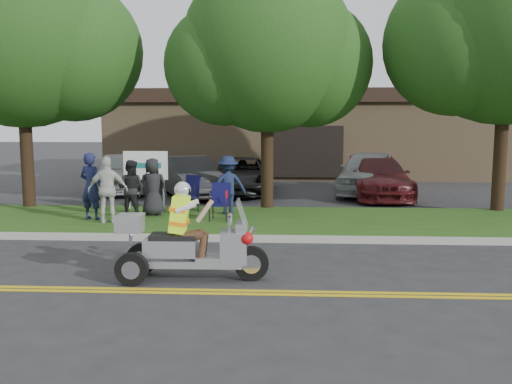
{
  "coord_description": "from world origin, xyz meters",
  "views": [
    {
      "loc": [
        1.01,
        -8.4,
        2.56
      ],
      "look_at": [
        0.46,
        2.0,
        1.21
      ],
      "focal_mm": 38.0,
      "sensor_mm": 36.0,
      "label": 1
    }
  ],
  "objects_px": {
    "spectator_adult_left": "(91,186)",
    "spectator_adult_right": "(108,190)",
    "parked_car_far_right": "(369,172)",
    "trike_scooter": "(185,246)",
    "parked_car_right": "(379,178)",
    "spectator_adult_mid": "(131,189)",
    "lawn_chair_b": "(220,199)",
    "parked_car_mid": "(241,176)",
    "lawn_chair_a": "(190,191)",
    "parked_car_left": "(189,177)",
    "parked_car_far_left": "(120,172)"
  },
  "relations": [
    {
      "from": "spectator_adult_left",
      "to": "spectator_adult_right",
      "type": "bearing_deg",
      "value": 162.05
    },
    {
      "from": "parked_car_far_right",
      "to": "trike_scooter",
      "type": "bearing_deg",
      "value": -98.35
    },
    {
      "from": "parked_car_right",
      "to": "spectator_adult_left",
      "type": "bearing_deg",
      "value": -145.91
    },
    {
      "from": "spectator_adult_mid",
      "to": "lawn_chair_b",
      "type": "bearing_deg",
      "value": -176.16
    },
    {
      "from": "parked_car_mid",
      "to": "lawn_chair_a",
      "type": "bearing_deg",
      "value": -102.45
    },
    {
      "from": "spectator_adult_right",
      "to": "parked_car_right",
      "type": "relative_size",
      "value": 0.35
    },
    {
      "from": "trike_scooter",
      "to": "parked_car_left",
      "type": "height_order",
      "value": "trike_scooter"
    },
    {
      "from": "spectator_adult_left",
      "to": "parked_car_far_left",
      "type": "bearing_deg",
      "value": -61.87
    },
    {
      "from": "trike_scooter",
      "to": "parked_car_mid",
      "type": "distance_m",
      "value": 10.75
    },
    {
      "from": "trike_scooter",
      "to": "spectator_adult_mid",
      "type": "xyz_separation_m",
      "value": [
        -2.36,
        5.15,
        0.28
      ]
    },
    {
      "from": "trike_scooter",
      "to": "parked_car_right",
      "type": "distance_m",
      "value": 11.09
    },
    {
      "from": "spectator_adult_right",
      "to": "parked_car_far_right",
      "type": "xyz_separation_m",
      "value": [
        7.31,
        6.39,
        -0.12
      ]
    },
    {
      "from": "spectator_adult_mid",
      "to": "parked_car_far_left",
      "type": "distance_m",
      "value": 6.06
    },
    {
      "from": "spectator_adult_right",
      "to": "parked_car_left",
      "type": "relative_size",
      "value": 0.39
    },
    {
      "from": "lawn_chair_a",
      "to": "parked_car_far_left",
      "type": "bearing_deg",
      "value": 159.66
    },
    {
      "from": "trike_scooter",
      "to": "spectator_adult_left",
      "type": "bearing_deg",
      "value": 123.14
    },
    {
      "from": "lawn_chair_b",
      "to": "parked_car_left",
      "type": "bearing_deg",
      "value": 114.69
    },
    {
      "from": "spectator_adult_mid",
      "to": "parked_car_left",
      "type": "height_order",
      "value": "spectator_adult_mid"
    },
    {
      "from": "parked_car_mid",
      "to": "parked_car_far_right",
      "type": "bearing_deg",
      "value": 0.54
    },
    {
      "from": "lawn_chair_a",
      "to": "parked_car_far_right",
      "type": "relative_size",
      "value": 0.22
    },
    {
      "from": "parked_car_far_left",
      "to": "parked_car_right",
      "type": "relative_size",
      "value": 0.94
    },
    {
      "from": "lawn_chair_a",
      "to": "parked_car_far_right",
      "type": "bearing_deg",
      "value": 74.03
    },
    {
      "from": "spectator_adult_left",
      "to": "parked_car_far_right",
      "type": "bearing_deg",
      "value": -125.19
    },
    {
      "from": "lawn_chair_a",
      "to": "parked_car_right",
      "type": "distance_m",
      "value": 7.0
    },
    {
      "from": "trike_scooter",
      "to": "parked_car_far_right",
      "type": "distance_m",
      "value": 11.71
    },
    {
      "from": "lawn_chair_b",
      "to": "parked_car_far_right",
      "type": "height_order",
      "value": "parked_car_far_right"
    },
    {
      "from": "parked_car_far_left",
      "to": "parked_car_far_right",
      "type": "xyz_separation_m",
      "value": [
        9.0,
        -0.08,
        0.05
      ]
    },
    {
      "from": "spectator_adult_right",
      "to": "spectator_adult_left",
      "type": "bearing_deg",
      "value": -46.56
    },
    {
      "from": "spectator_adult_mid",
      "to": "parked_car_far_right",
      "type": "bearing_deg",
      "value": -130.99
    },
    {
      "from": "parked_car_left",
      "to": "parked_car_far_right",
      "type": "relative_size",
      "value": 0.9
    },
    {
      "from": "lawn_chair_b",
      "to": "parked_car_far_left",
      "type": "relative_size",
      "value": 0.22
    },
    {
      "from": "spectator_adult_right",
      "to": "parked_car_left",
      "type": "distance_m",
      "value": 5.47
    },
    {
      "from": "parked_car_far_left",
      "to": "lawn_chair_b",
      "type": "bearing_deg",
      "value": -69.91
    },
    {
      "from": "lawn_chair_b",
      "to": "parked_car_far_left",
      "type": "distance_m",
      "value": 7.41
    },
    {
      "from": "parked_car_far_left",
      "to": "parked_car_mid",
      "type": "relative_size",
      "value": 0.94
    },
    {
      "from": "parked_car_left",
      "to": "parked_car_right",
      "type": "bearing_deg",
      "value": -22.84
    },
    {
      "from": "parked_car_right",
      "to": "parked_car_mid",
      "type": "bearing_deg",
      "value": 172.2
    },
    {
      "from": "spectator_adult_mid",
      "to": "trike_scooter",
      "type": "bearing_deg",
      "value": 124.75
    },
    {
      "from": "parked_car_far_left",
      "to": "parked_car_left",
      "type": "xyz_separation_m",
      "value": [
        2.76,
        -1.11,
        -0.05
      ]
    },
    {
      "from": "parked_car_far_left",
      "to": "parked_car_mid",
      "type": "distance_m",
      "value": 4.46
    },
    {
      "from": "spectator_adult_right",
      "to": "parked_car_far_right",
      "type": "distance_m",
      "value": 9.7
    },
    {
      "from": "spectator_adult_mid",
      "to": "parked_car_right",
      "type": "xyz_separation_m",
      "value": [
        7.18,
        4.84,
        -0.18
      ]
    },
    {
      "from": "lawn_chair_a",
      "to": "spectator_adult_left",
      "type": "height_order",
      "value": "spectator_adult_left"
    },
    {
      "from": "spectator_adult_left",
      "to": "parked_car_left",
      "type": "distance_m",
      "value": 5.23
    },
    {
      "from": "spectator_adult_left",
      "to": "spectator_adult_mid",
      "type": "relative_size",
      "value": 1.14
    },
    {
      "from": "lawn_chair_b",
      "to": "parked_car_mid",
      "type": "bearing_deg",
      "value": 95.37
    },
    {
      "from": "lawn_chair_b",
      "to": "trike_scooter",
      "type": "bearing_deg",
      "value": -83.87
    },
    {
      "from": "lawn_chair_b",
      "to": "parked_car_far_right",
      "type": "xyz_separation_m",
      "value": [
        4.6,
        5.88,
        0.16
      ]
    },
    {
      "from": "parked_car_far_right",
      "to": "parked_car_mid",
      "type": "bearing_deg",
      "value": -165.05
    },
    {
      "from": "lawn_chair_a",
      "to": "lawn_chair_b",
      "type": "relative_size",
      "value": 1.08
    }
  ]
}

